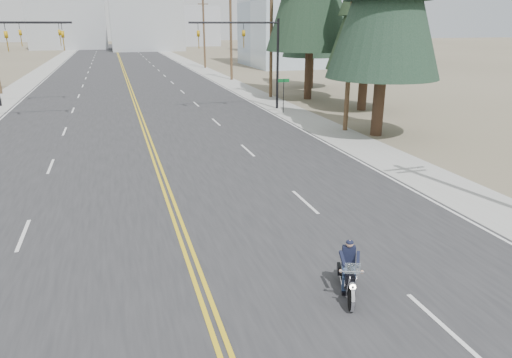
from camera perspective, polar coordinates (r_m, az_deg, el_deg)
name	(u,v)px	position (r m, az deg, el deg)	size (l,w,h in m)	color
road	(124,70)	(73.53, -16.21, 12.93)	(20.00, 200.00, 0.01)	#303033
sidewalk_left	(41,72)	(74.16, -25.29, 11.95)	(3.00, 200.00, 0.01)	#A5A5A0
sidewalk_right	(199,68)	(74.69, -7.14, 13.59)	(3.00, 200.00, 0.01)	#A5A5A0
traffic_mast_right	(253,47)	(36.84, -0.33, 16.22)	(7.10, 0.26, 7.00)	black
traffic_mast_far	(13,46)	(43.92, -28.11, 14.44)	(6.10, 0.26, 7.00)	black
street_sign	(284,90)	(35.81, 3.47, 11.08)	(0.90, 0.06, 2.62)	black
utility_pole_b	(351,35)	(29.82, 11.79, 17.26)	(2.20, 0.30, 11.50)	brown
utility_pole_c	(271,34)	(43.61, 1.91, 17.65)	(2.20, 0.30, 11.00)	brown
utility_pole_d	(231,29)	(57.99, -3.17, 18.16)	(2.20, 0.30, 11.50)	brown
utility_pole_e	(204,30)	(74.59, -6.53, 18.01)	(2.20, 0.30, 11.00)	brown
glass_building	(320,2)	(80.68, 8.06, 21.04)	(24.00, 16.00, 20.00)	#9EB5CC
haze_bldg_b	(146,23)	(128.59, -13.57, 18.48)	(18.00, 14.00, 14.00)	#ADB2B7
haze_bldg_c	(282,14)	(120.68, 3.22, 19.90)	(16.00, 12.00, 18.00)	#B7BCC6
haze_bldg_e	(194,26)	(155.53, -7.70, 18.41)	(14.00, 14.00, 12.00)	#B7BCC6
motorcyclist	(349,270)	(11.95, 11.58, -11.07)	(0.78, 1.81, 1.42)	black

